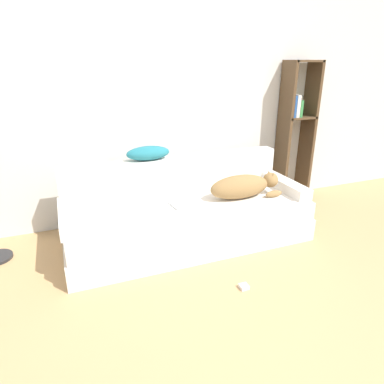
{
  "coord_description": "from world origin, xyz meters",
  "views": [
    {
      "loc": [
        -1.14,
        -1.14,
        1.64
      ],
      "look_at": [
        -0.1,
        1.52,
        0.54
      ],
      "focal_mm": 32.0,
      "sensor_mm": 36.0,
      "label": 1
    }
  ],
  "objects_px": {
    "couch": "(188,222)",
    "laptop": "(187,203)",
    "dog": "(244,186)",
    "throw_pillow": "(148,153)",
    "power_adapter": "(244,287)",
    "bookshelf": "(296,126)"
  },
  "relations": [
    {
      "from": "couch",
      "to": "power_adapter",
      "type": "xyz_separation_m",
      "value": [
        0.13,
        -0.86,
        -0.18
      ]
    },
    {
      "from": "dog",
      "to": "throw_pillow",
      "type": "bearing_deg",
      "value": 152.64
    },
    {
      "from": "couch",
      "to": "throw_pillow",
      "type": "xyz_separation_m",
      "value": [
        -0.27,
        0.38,
        0.62
      ]
    },
    {
      "from": "couch",
      "to": "laptop",
      "type": "bearing_deg",
      "value": -143.79
    },
    {
      "from": "bookshelf",
      "to": "power_adapter",
      "type": "distance_m",
      "value": 2.23
    },
    {
      "from": "dog",
      "to": "power_adapter",
      "type": "height_order",
      "value": "dog"
    },
    {
      "from": "throw_pillow",
      "to": "bookshelf",
      "type": "xyz_separation_m",
      "value": [
        1.85,
        0.18,
        0.11
      ]
    },
    {
      "from": "throw_pillow",
      "to": "power_adapter",
      "type": "relative_size",
      "value": 6.43
    },
    {
      "from": "dog",
      "to": "throw_pillow",
      "type": "xyz_separation_m",
      "value": [
        -0.82,
        0.43,
        0.3
      ]
    },
    {
      "from": "couch",
      "to": "dog",
      "type": "distance_m",
      "value": 0.64
    },
    {
      "from": "bookshelf",
      "to": "laptop",
      "type": "bearing_deg",
      "value": -160.23
    },
    {
      "from": "laptop",
      "to": "throw_pillow",
      "type": "relative_size",
      "value": 0.77
    },
    {
      "from": "dog",
      "to": "power_adapter",
      "type": "bearing_deg",
      "value": -117.53
    },
    {
      "from": "dog",
      "to": "power_adapter",
      "type": "relative_size",
      "value": 11.11
    },
    {
      "from": "laptop",
      "to": "dog",
      "type": "bearing_deg",
      "value": -11.07
    },
    {
      "from": "bookshelf",
      "to": "power_adapter",
      "type": "bearing_deg",
      "value": -135.45
    },
    {
      "from": "couch",
      "to": "dog",
      "type": "height_order",
      "value": "dog"
    },
    {
      "from": "dog",
      "to": "throw_pillow",
      "type": "distance_m",
      "value": 0.98
    },
    {
      "from": "dog",
      "to": "laptop",
      "type": "bearing_deg",
      "value": 176.19
    },
    {
      "from": "laptop",
      "to": "throw_pillow",
      "type": "height_order",
      "value": "throw_pillow"
    },
    {
      "from": "power_adapter",
      "to": "laptop",
      "type": "bearing_deg",
      "value": 99.59
    },
    {
      "from": "throw_pillow",
      "to": "power_adapter",
      "type": "height_order",
      "value": "throw_pillow"
    }
  ]
}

